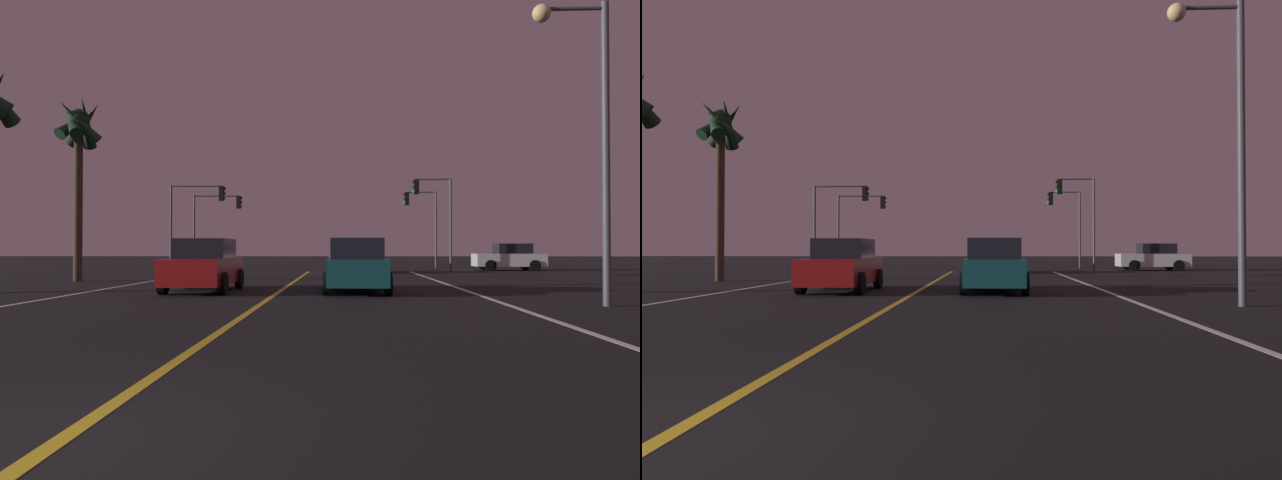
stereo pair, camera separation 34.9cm
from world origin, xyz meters
TOP-DOWN VIEW (x-y plane):
  - ground_plane at (0.00, 0.00)m, footprint 200.00×200.00m
  - lane_edge_right at (6.06, 12.11)m, footprint 0.16×36.22m
  - lane_edge_left at (-6.06, 12.11)m, footprint 0.16×36.22m
  - lane_center_divider at (0.00, 12.11)m, footprint 0.16×36.22m
  - car_crossing_side at (12.59, 32.48)m, footprint 4.30×2.02m
  - car_ahead_far at (2.20, 28.49)m, footprint 2.02×4.30m
  - car_oncoming at (-2.44, 14.25)m, footprint 2.02×4.30m
  - car_lead_same_lane at (2.46, 14.08)m, footprint 2.02×4.30m
  - traffic_light_near_right at (7.51, 30.72)m, footprint 2.38×0.36m
  - traffic_light_near_left at (-6.91, 30.72)m, footprint 3.48×0.36m
  - traffic_light_far_right at (7.51, 36.22)m, footprint 2.34×0.36m
  - traffic_light_far_left at (-6.87, 36.22)m, footprint 3.52×0.36m
  - street_lamp_right_near at (7.92, 9.89)m, footprint 1.81×0.44m
  - palm_tree_left_mid at (-9.14, 19.64)m, footprint 2.32×2.26m

SIDE VIEW (x-z plane):
  - ground_plane at x=0.00m, z-range 0.00..0.00m
  - lane_edge_right at x=6.06m, z-range 0.00..0.01m
  - lane_edge_left at x=-6.06m, z-range 0.00..0.01m
  - lane_center_divider at x=0.00m, z-range 0.00..0.01m
  - car_crossing_side at x=12.59m, z-range -0.03..1.67m
  - car_ahead_far at x=2.20m, z-range -0.03..1.67m
  - car_oncoming at x=-2.44m, z-range -0.03..1.67m
  - car_lead_same_lane at x=2.46m, z-range -0.03..1.67m
  - traffic_light_far_left at x=-6.87m, z-range 1.29..6.48m
  - traffic_light_near_left at x=-6.91m, z-range 1.31..6.59m
  - traffic_light_far_right at x=7.51m, z-range 1.27..6.67m
  - traffic_light_near_right at x=7.51m, z-range 1.31..6.95m
  - street_lamp_right_near at x=7.92m, z-range 1.02..8.33m
  - palm_tree_left_mid at x=-9.14m, z-range 2.27..10.03m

